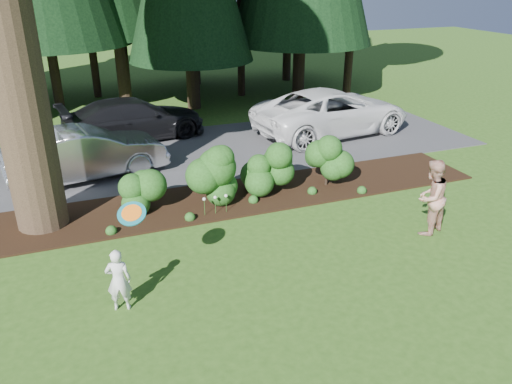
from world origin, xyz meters
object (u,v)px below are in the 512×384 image
car_white_suv (332,112)px  adult (431,197)px  car_silver_wagon (87,153)px  car_dark_suv (134,119)px  frisbee (132,213)px  child (119,280)px

car_white_suv → adult: adult is taller
car_silver_wagon → car_dark_suv: car_silver_wagon is taller
frisbee → car_silver_wagon: bearing=94.1°
car_silver_wagon → child: bearing=169.7°
adult → frisbee: frisbee is taller
child → adult: size_ratio=0.68×
frisbee → child: bearing=-170.8°
car_dark_suv → child: (-1.82, -10.65, -0.17)m
car_white_suv → frisbee: (-8.87, -8.54, 1.04)m
child → frisbee: (0.38, 0.06, 1.31)m
car_white_suv → adult: bearing=159.9°
child → frisbee: frisbee is taller
car_dark_suv → child: size_ratio=4.17×
car_dark_suv → car_white_suv: bearing=-114.1°
car_white_suv → child: size_ratio=4.91×
car_white_suv → child: bearing=124.9°
car_white_suv → car_dark_suv: (-7.43, 2.04, -0.10)m
car_dark_suv → frisbee: bearing=163.6°
car_white_suv → car_silver_wagon: bearing=90.6°
car_white_suv → car_dark_suv: car_white_suv is taller
car_silver_wagon → adult: (7.64, -6.71, 0.13)m
car_silver_wagon → adult: adult is taller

